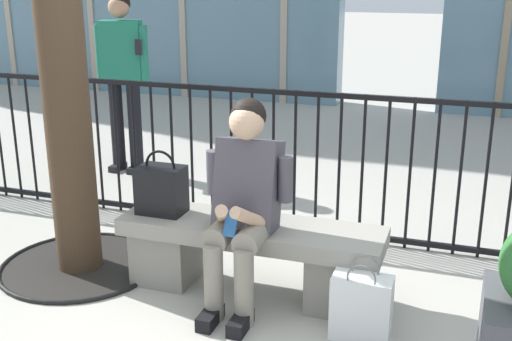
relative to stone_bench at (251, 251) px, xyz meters
name	(u,v)px	position (x,y,z in m)	size (l,w,h in m)	color
ground_plane	(251,291)	(0.00, 0.00, -0.27)	(60.00, 60.00, 0.00)	#B2ADA3
stone_bench	(251,251)	(0.00, 0.00, 0.00)	(1.60, 0.44, 0.45)	gray
seated_person_with_phone	(244,199)	(0.00, -0.13, 0.38)	(0.52, 0.66, 1.21)	gray
handbag_on_bench	(161,189)	(-0.58, -0.01, 0.33)	(0.29, 0.20, 0.40)	black
shopping_bag	(361,307)	(0.73, -0.30, -0.09)	(0.32, 0.17, 0.45)	white
bystander_at_railing	(123,70)	(-2.00, 2.00, 0.73)	(0.55, 0.33, 1.71)	black
plaza_railing	(295,163)	(0.00, 0.97, 0.28)	(8.27, 0.04, 1.09)	black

